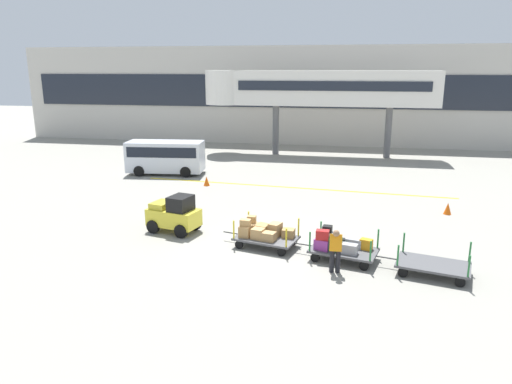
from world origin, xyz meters
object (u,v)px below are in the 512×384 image
at_px(baggage_tug, 174,214).
at_px(safety_cone_near, 448,209).
at_px(baggage_cart_lead, 263,233).
at_px(baggage_cart_tail, 433,265).
at_px(safety_cone_far, 207,181).
at_px(shuttle_van, 165,155).
at_px(baggage_cart_middle, 340,245).
at_px(baggage_handler, 335,249).

bearing_deg(baggage_tug, safety_cone_near, 22.17).
xyz_separation_m(baggage_cart_lead, baggage_cart_tail, (5.95, -1.51, -0.19)).
bearing_deg(safety_cone_near, safety_cone_far, 165.88).
bearing_deg(baggage_cart_lead, shuttle_van, 126.36).
xyz_separation_m(safety_cone_near, safety_cone_far, (-12.67, 3.19, 0.00)).
height_order(baggage_cart_tail, shuttle_van, shuttle_van).
relative_size(baggage_cart_lead, baggage_cart_middle, 1.00).
relative_size(baggage_tug, baggage_handler, 1.47).
bearing_deg(baggage_cart_tail, baggage_cart_lead, 165.78).
xyz_separation_m(shuttle_van, safety_cone_near, (16.17, -5.77, -0.96)).
relative_size(baggage_cart_middle, safety_cone_near, 5.61).
bearing_deg(baggage_tug, baggage_cart_lead, -13.24).
bearing_deg(baggage_tug, safety_cone_far, 97.29).
distance_m(baggage_cart_middle, baggage_cart_tail, 3.14).
xyz_separation_m(baggage_tug, baggage_handler, (6.69, -2.90, 0.11)).
height_order(baggage_cart_lead, baggage_cart_tail, same).
xyz_separation_m(baggage_cart_middle, baggage_handler, (-0.13, -1.21, 0.34)).
bearing_deg(safety_cone_far, baggage_cart_middle, -50.87).
relative_size(baggage_cart_tail, safety_cone_far, 5.61).
relative_size(baggage_cart_middle, safety_cone_far, 5.61).
distance_m(baggage_cart_tail, safety_cone_far, 15.03).
xyz_separation_m(baggage_tug, baggage_cart_lead, (3.91, -0.92, -0.22)).
distance_m(baggage_cart_middle, safety_cone_near, 8.06).
distance_m(shuttle_van, safety_cone_near, 17.19).
relative_size(baggage_handler, shuttle_van, 0.31).
height_order(baggage_tug, baggage_handler, baggage_tug).
height_order(baggage_tug, safety_cone_far, baggage_tug).
height_order(baggage_tug, baggage_cart_lead, baggage_tug).
relative_size(baggage_handler, safety_cone_near, 2.84).
bearing_deg(baggage_cart_middle, baggage_cart_tail, -13.65).
height_order(baggage_handler, shuttle_van, shuttle_van).
height_order(baggage_cart_middle, baggage_cart_tail, baggage_cart_middle).
xyz_separation_m(baggage_cart_middle, baggage_cart_tail, (3.05, -0.74, -0.18)).
relative_size(baggage_cart_tail, safety_cone_near, 5.61).
relative_size(baggage_cart_lead, baggage_cart_tail, 1.00).
bearing_deg(baggage_handler, baggage_cart_middle, 83.80).
bearing_deg(shuttle_van, baggage_cart_middle, -47.14).
relative_size(baggage_cart_middle, baggage_cart_tail, 1.00).
bearing_deg(baggage_cart_lead, baggage_tug, 166.76).
xyz_separation_m(baggage_tug, baggage_cart_middle, (6.82, -1.69, -0.23)).
distance_m(baggage_cart_middle, shuttle_van, 16.67).
bearing_deg(baggage_cart_lead, baggage_cart_middle, -14.81).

